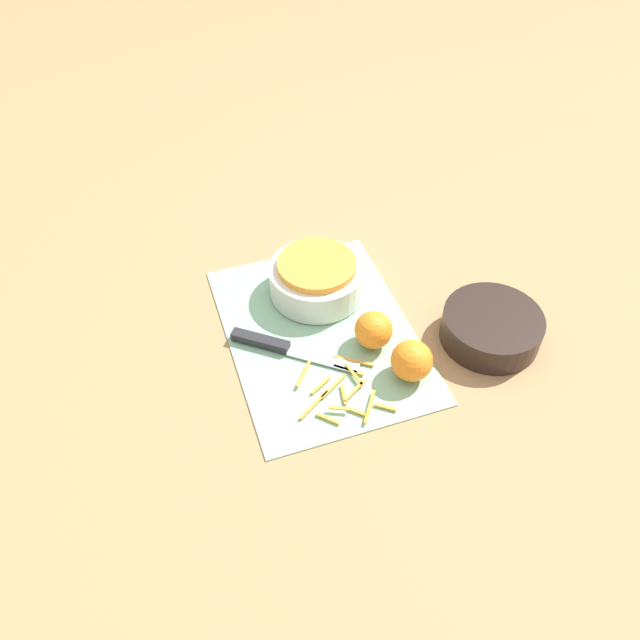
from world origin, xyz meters
name	(u,v)px	position (x,y,z in m)	size (l,w,h in m)	color
ground_plane	(320,334)	(0.00, 0.00, 0.00)	(4.00, 4.00, 0.00)	#9E754C
cutting_board	(320,333)	(0.00, 0.00, 0.00)	(0.45, 0.33, 0.01)	#84B793
bowl_speckled	(317,277)	(-0.10, 0.03, 0.04)	(0.18, 0.18, 0.07)	silver
bowl_dark	(491,327)	(0.11, 0.28, 0.03)	(0.18, 0.18, 0.06)	black
knife	(273,344)	(0.01, -0.09, 0.01)	(0.16, 0.20, 0.02)	#232328
orange_left	(374,330)	(0.06, 0.08, 0.04)	(0.07, 0.07, 0.07)	orange
orange_right	(412,361)	(0.14, 0.11, 0.04)	(0.07, 0.07, 0.07)	orange
peel_pile	(342,389)	(0.14, -0.01, 0.01)	(0.15, 0.16, 0.01)	orange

